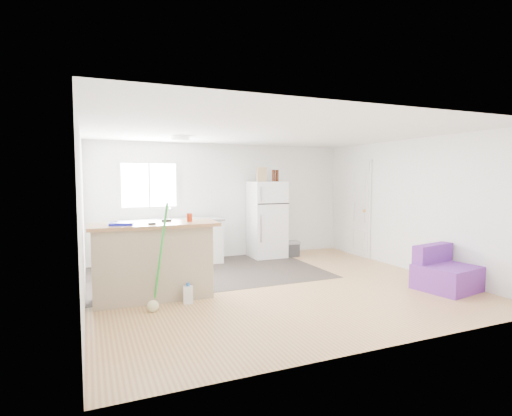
{
  "coord_description": "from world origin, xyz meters",
  "views": [
    {
      "loc": [
        -2.68,
        -5.56,
        1.71
      ],
      "look_at": [
        -0.02,
        0.7,
        1.18
      ],
      "focal_mm": 28.0,
      "sensor_mm": 36.0,
      "label": 1
    }
  ],
  "objects": [
    {
      "name": "window",
      "position": [
        -1.55,
        2.49,
        1.55
      ],
      "size": [
        1.18,
        0.06,
        0.98
      ],
      "color": "white",
      "rests_on": "back_wall"
    },
    {
      "name": "peninsula",
      "position": [
        -1.86,
        0.06,
        0.54
      ],
      "size": [
        1.76,
        0.71,
        1.07
      ],
      "rotation": [
        0.0,
        0.0,
        -0.03
      ],
      "color": "tan",
      "rests_on": "floor"
    },
    {
      "name": "mop",
      "position": [
        -1.92,
        -0.44,
        0.23
      ],
      "size": [
        0.3,
        0.38,
        1.4
      ],
      "rotation": [
        0.0,
        0.0,
        0.43
      ],
      "color": "green",
      "rests_on": "floor"
    },
    {
      "name": "ceiling_fixture",
      "position": [
        -1.2,
        1.2,
        2.36
      ],
      "size": [
        0.3,
        0.3,
        0.07
      ],
      "primitive_type": "cylinder",
      "color": "white",
      "rests_on": "ceiling"
    },
    {
      "name": "refrigerator",
      "position": [
        0.84,
        2.15,
        0.81
      ],
      "size": [
        0.72,
        0.69,
        1.61
      ],
      "rotation": [
        0.0,
        0.0,
        -0.02
      ],
      "color": "white",
      "rests_on": "floor"
    },
    {
      "name": "bottle_left",
      "position": [
        0.95,
        2.04,
        1.74
      ],
      "size": [
        0.07,
        0.07,
        0.25
      ],
      "primitive_type": "cylinder",
      "rotation": [
        0.0,
        0.0,
        0.01
      ],
      "color": "#3C170A",
      "rests_on": "refrigerator"
    },
    {
      "name": "room",
      "position": [
        0.0,
        0.0,
        1.2
      ],
      "size": [
        5.51,
        5.01,
        2.41
      ],
      "color": "#AA7247",
      "rests_on": "ground"
    },
    {
      "name": "tool_a",
      "position": [
        -1.64,
        0.19,
        1.08
      ],
      "size": [
        0.15,
        0.1,
        0.03
      ],
      "primitive_type": "cube",
      "rotation": [
        0.0,
        0.0,
        0.37
      ],
      "color": "black",
      "rests_on": "peninsula"
    },
    {
      "name": "purple_seat",
      "position": [
        2.3,
        -1.18,
        0.24
      ],
      "size": [
        0.92,
        0.88,
        0.66
      ],
      "rotation": [
        0.0,
        0.0,
        0.18
      ],
      "color": "purple",
      "rests_on": "floor"
    },
    {
      "name": "bottle_right",
      "position": [
        1.06,
        2.09,
        1.74
      ],
      "size": [
        0.08,
        0.08,
        0.25
      ],
      "primitive_type": "cylinder",
      "rotation": [
        0.0,
        0.0,
        -0.23
      ],
      "color": "#3C170A",
      "rests_on": "refrigerator"
    },
    {
      "name": "cooler",
      "position": [
        1.3,
        2.0,
        0.17
      ],
      "size": [
        0.46,
        0.34,
        0.33
      ],
      "rotation": [
        0.0,
        0.0,
        -0.13
      ],
      "color": "#313133",
      "rests_on": "floor"
    },
    {
      "name": "cleaner_jug",
      "position": [
        -1.46,
        -0.33,
        0.12
      ],
      "size": [
        0.14,
        0.11,
        0.28
      ],
      "rotation": [
        0.0,
        0.0,
        -0.17
      ],
      "color": "silver",
      "rests_on": "floor"
    },
    {
      "name": "vinyl_zone",
      "position": [
        -0.73,
        1.25,
        0.0
      ],
      "size": [
        4.05,
        2.5,
        0.0
      ],
      "primitive_type": "cube",
      "color": "#2D2522",
      "rests_on": "floor"
    },
    {
      "name": "cardboard_box",
      "position": [
        0.7,
        2.1,
        1.76
      ],
      "size": [
        0.21,
        0.13,
        0.3
      ],
      "primitive_type": "cube",
      "rotation": [
        0.0,
        0.0,
        -0.16
      ],
      "color": "tan",
      "rests_on": "refrigerator"
    },
    {
      "name": "kitchen_cabinets",
      "position": [
        -1.18,
        2.19,
        0.45
      ],
      "size": [
        2.03,
        0.74,
        1.17
      ],
      "rotation": [
        0.0,
        0.0,
        -0.06
      ],
      "color": "white",
      "rests_on": "floor"
    },
    {
      "name": "red_cup",
      "position": [
        -1.33,
        0.07,
        1.13
      ],
      "size": [
        0.1,
        0.1,
        0.12
      ],
      "primitive_type": "cylinder",
      "rotation": [
        0.0,
        0.0,
        -0.23
      ],
      "color": "red",
      "rests_on": "peninsula"
    },
    {
      "name": "tool_b",
      "position": [
        -1.89,
        -0.09,
        1.08
      ],
      "size": [
        0.1,
        0.04,
        0.03
      ],
      "primitive_type": "cube",
      "rotation": [
        0.0,
        0.0,
        0.03
      ],
      "color": "black",
      "rests_on": "peninsula"
    },
    {
      "name": "interior_door",
      "position": [
        2.72,
        1.55,
        1.02
      ],
      "size": [
        0.11,
        0.92,
        2.1
      ],
      "color": "white",
      "rests_on": "right_wall"
    },
    {
      "name": "blue_tray",
      "position": [
        -2.27,
        0.0,
        1.09
      ],
      "size": [
        0.34,
        0.27,
        0.04
      ],
      "primitive_type": "cube",
      "rotation": [
        0.0,
        0.0,
        -0.2
      ],
      "color": "#1519CD",
      "rests_on": "peninsula"
    }
  ]
}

